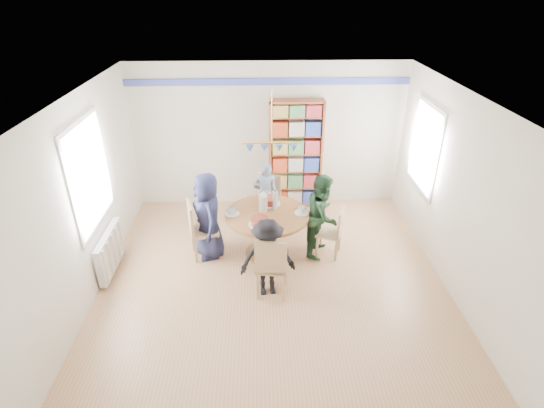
{
  "coord_description": "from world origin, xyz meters",
  "views": [
    {
      "loc": [
        -0.18,
        -5.01,
        3.96
      ],
      "look_at": [
        0.0,
        0.4,
        1.05
      ],
      "focal_mm": 28.0,
      "sensor_mm": 36.0,
      "label": 1
    }
  ],
  "objects_px": {
    "chair_right": "(334,230)",
    "person_right": "(322,215)",
    "chair_left": "(199,227)",
    "person_far": "(265,195)",
    "dining_table": "(267,224)",
    "bookshelf": "(296,156)",
    "radiator": "(111,251)",
    "person_near": "(268,258)",
    "person_left": "(208,216)",
    "chair_far": "(269,197)",
    "chair_near": "(272,264)"
  },
  "relations": [
    {
      "from": "chair_left",
      "to": "dining_table",
      "type": "bearing_deg",
      "value": 0.08
    },
    {
      "from": "chair_left",
      "to": "person_left",
      "type": "distance_m",
      "value": 0.24
    },
    {
      "from": "chair_right",
      "to": "person_right",
      "type": "bearing_deg",
      "value": 153.67
    },
    {
      "from": "dining_table",
      "to": "chair_near",
      "type": "bearing_deg",
      "value": -87.84
    },
    {
      "from": "chair_far",
      "to": "person_near",
      "type": "bearing_deg",
      "value": -91.92
    },
    {
      "from": "chair_far",
      "to": "person_far",
      "type": "height_order",
      "value": "person_far"
    },
    {
      "from": "person_near",
      "to": "dining_table",
      "type": "bearing_deg",
      "value": 82.15
    },
    {
      "from": "radiator",
      "to": "person_right",
      "type": "relative_size",
      "value": 0.73
    },
    {
      "from": "chair_left",
      "to": "radiator",
      "type": "bearing_deg",
      "value": -164.65
    },
    {
      "from": "chair_far",
      "to": "person_left",
      "type": "distance_m",
      "value": 1.41
    },
    {
      "from": "chair_right",
      "to": "chair_far",
      "type": "distance_m",
      "value": 1.47
    },
    {
      "from": "chair_near",
      "to": "person_left",
      "type": "xyz_separation_m",
      "value": [
        -0.95,
        1.04,
        0.18
      ]
    },
    {
      "from": "chair_near",
      "to": "radiator",
      "type": "bearing_deg",
      "value": 164.57
    },
    {
      "from": "radiator",
      "to": "chair_right",
      "type": "xyz_separation_m",
      "value": [
        3.39,
        0.3,
        0.11
      ]
    },
    {
      "from": "chair_right",
      "to": "person_right",
      "type": "distance_m",
      "value": 0.3
    },
    {
      "from": "person_left",
      "to": "bookshelf",
      "type": "distance_m",
      "value": 2.25
    },
    {
      "from": "dining_table",
      "to": "chair_left",
      "type": "height_order",
      "value": "chair_left"
    },
    {
      "from": "radiator",
      "to": "person_near",
      "type": "bearing_deg",
      "value": -14.17
    },
    {
      "from": "dining_table",
      "to": "person_left",
      "type": "bearing_deg",
      "value": 178.52
    },
    {
      "from": "dining_table",
      "to": "chair_near",
      "type": "xyz_separation_m",
      "value": [
        0.04,
        -1.01,
        -0.03
      ]
    },
    {
      "from": "radiator",
      "to": "person_near",
      "type": "xyz_separation_m",
      "value": [
        2.34,
        -0.59,
        0.24
      ]
    },
    {
      "from": "chair_left",
      "to": "bookshelf",
      "type": "distance_m",
      "value": 2.4
    },
    {
      "from": "chair_right",
      "to": "bookshelf",
      "type": "distance_m",
      "value": 1.88
    },
    {
      "from": "chair_far",
      "to": "person_right",
      "type": "relative_size",
      "value": 0.66
    },
    {
      "from": "radiator",
      "to": "chair_right",
      "type": "distance_m",
      "value": 3.41
    },
    {
      "from": "person_far",
      "to": "chair_near",
      "type": "bearing_deg",
      "value": 87.04
    },
    {
      "from": "chair_right",
      "to": "chair_near",
      "type": "xyz_separation_m",
      "value": [
        -1.01,
        -0.96,
        0.07
      ]
    },
    {
      "from": "dining_table",
      "to": "chair_right",
      "type": "relative_size",
      "value": 1.54
    },
    {
      "from": "chair_near",
      "to": "person_left",
      "type": "bearing_deg",
      "value": 132.45
    },
    {
      "from": "chair_near",
      "to": "person_near",
      "type": "distance_m",
      "value": 0.1
    },
    {
      "from": "dining_table",
      "to": "chair_far",
      "type": "relative_size",
      "value": 1.45
    },
    {
      "from": "radiator",
      "to": "chair_far",
      "type": "relative_size",
      "value": 1.12
    },
    {
      "from": "person_near",
      "to": "chair_right",
      "type": "bearing_deg",
      "value": 33.02
    },
    {
      "from": "chair_right",
      "to": "person_left",
      "type": "bearing_deg",
      "value": 177.86
    },
    {
      "from": "radiator",
      "to": "chair_near",
      "type": "bearing_deg",
      "value": -15.43
    },
    {
      "from": "chair_far",
      "to": "bookshelf",
      "type": "xyz_separation_m",
      "value": [
        0.52,
        0.65,
        0.52
      ]
    },
    {
      "from": "chair_near",
      "to": "person_near",
      "type": "bearing_deg",
      "value": 125.83
    },
    {
      "from": "radiator",
      "to": "bookshelf",
      "type": "distance_m",
      "value": 3.62
    },
    {
      "from": "dining_table",
      "to": "person_right",
      "type": "bearing_deg",
      "value": 2.59
    },
    {
      "from": "radiator",
      "to": "chair_left",
      "type": "bearing_deg",
      "value": 15.35
    },
    {
      "from": "chair_left",
      "to": "bookshelf",
      "type": "xyz_separation_m",
      "value": [
        1.64,
        1.69,
        0.49
      ]
    },
    {
      "from": "chair_left",
      "to": "person_far",
      "type": "bearing_deg",
      "value": 41.27
    },
    {
      "from": "chair_left",
      "to": "person_right",
      "type": "xyz_separation_m",
      "value": [
        1.93,
        0.04,
        0.16
      ]
    },
    {
      "from": "chair_near",
      "to": "person_far",
      "type": "relative_size",
      "value": 0.8
    },
    {
      "from": "person_left",
      "to": "person_right",
      "type": "height_order",
      "value": "person_left"
    },
    {
      "from": "chair_right",
      "to": "person_far",
      "type": "height_order",
      "value": "person_far"
    },
    {
      "from": "person_far",
      "to": "person_near",
      "type": "bearing_deg",
      "value": 85.57
    },
    {
      "from": "chair_left",
      "to": "person_far",
      "type": "height_order",
      "value": "person_far"
    },
    {
      "from": "person_right",
      "to": "person_far",
      "type": "relative_size",
      "value": 1.13
    },
    {
      "from": "bookshelf",
      "to": "person_right",
      "type": "bearing_deg",
      "value": -79.85
    }
  ]
}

